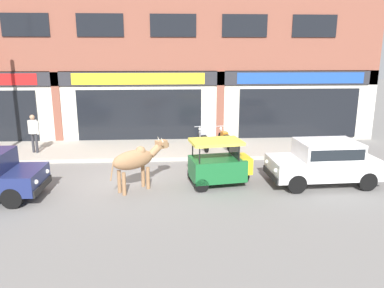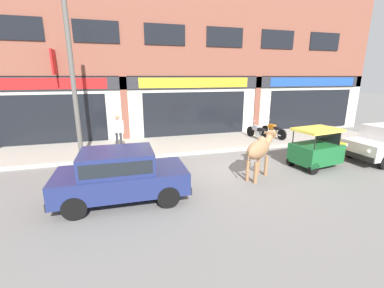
# 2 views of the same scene
# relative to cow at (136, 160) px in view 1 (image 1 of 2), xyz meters

# --- Properties ---
(ground_plane) EXTENTS (90.00, 90.00, 0.00)m
(ground_plane) POSITION_rel_cow_xyz_m (-0.32, 0.89, -1.01)
(ground_plane) COLOR slate
(sidewalk) EXTENTS (19.00, 3.31, 0.17)m
(sidewalk) POSITION_rel_cow_xyz_m (-0.32, 4.74, -0.92)
(sidewalk) COLOR #A8A093
(sidewalk) RESTS_ON ground
(shop_building) EXTENTS (23.00, 1.40, 9.03)m
(shop_building) POSITION_rel_cow_xyz_m (-0.33, 6.65, 3.29)
(shop_building) COLOR brown
(shop_building) RESTS_ON ground
(cow) EXTENTS (1.84, 1.48, 1.61)m
(cow) POSITION_rel_cow_xyz_m (0.00, 0.00, 0.00)
(cow) COLOR #936B47
(cow) RESTS_ON ground
(car_1) EXTENTS (3.66, 1.73, 1.46)m
(car_1) POSITION_rel_cow_xyz_m (6.14, 0.18, -0.19)
(car_1) COLOR black
(car_1) RESTS_ON ground
(auto_rickshaw) EXTENTS (2.08, 1.41, 1.52)m
(auto_rickshaw) POSITION_rel_cow_xyz_m (2.67, 0.32, -0.35)
(auto_rickshaw) COLOR black
(auto_rickshaw) RESTS_ON ground
(motorcycle_0) EXTENTS (0.52, 1.81, 0.88)m
(motorcycle_0) POSITION_rel_cow_xyz_m (2.51, 4.42, -0.45)
(motorcycle_0) COLOR black
(motorcycle_0) RESTS_ON sidewalk
(motorcycle_1) EXTENTS (0.57, 1.80, 0.88)m
(motorcycle_1) POSITION_rel_cow_xyz_m (3.49, 4.46, -0.45)
(motorcycle_1) COLOR black
(motorcycle_1) RESTS_ON sidewalk
(pedestrian) EXTENTS (0.47, 0.32, 1.60)m
(pedestrian) POSITION_rel_cow_xyz_m (-4.54, 4.20, 0.15)
(pedestrian) COLOR #2D2D33
(pedestrian) RESTS_ON sidewalk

